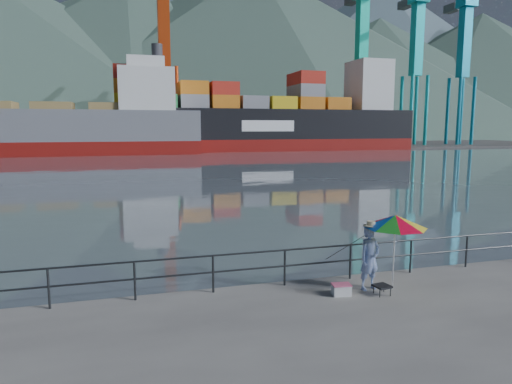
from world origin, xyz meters
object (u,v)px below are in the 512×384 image
at_px(cooler_bag, 341,290).
at_px(fisherman, 370,258).
at_px(beach_umbrella, 395,221).
at_px(bulk_carrier, 64,128).
at_px(container_ship, 268,119).

bearing_deg(cooler_bag, fisherman, 20.86).
height_order(beach_umbrella, bulk_carrier, bulk_carrier).
xyz_separation_m(fisherman, cooler_bag, (-0.92, -0.21, -0.73)).
relative_size(cooler_bag, bulk_carrier, 0.01).
bearing_deg(fisherman, bulk_carrier, 89.85).
height_order(fisherman, container_ship, container_ship).
xyz_separation_m(cooler_bag, container_ship, (21.74, 75.23, 5.69)).
xyz_separation_m(beach_umbrella, container_ship, (20.21, 75.22, 3.96)).
bearing_deg(beach_umbrella, bulk_carrier, 103.05).
relative_size(bulk_carrier, container_ship, 0.77).
bearing_deg(bulk_carrier, cooler_bag, -78.15).
distance_m(cooler_bag, bulk_carrier, 71.46).
relative_size(fisherman, bulk_carrier, 0.04).
bearing_deg(beach_umbrella, cooler_bag, -179.36).
height_order(fisherman, cooler_bag, fisherman).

